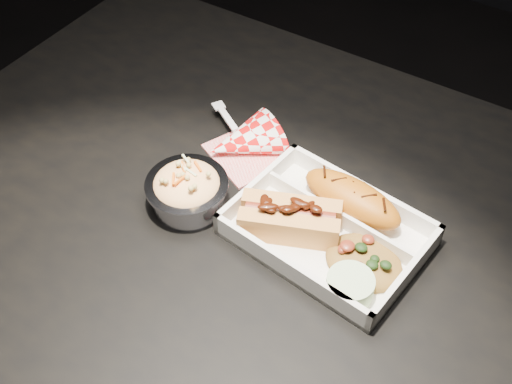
% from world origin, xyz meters
% --- Properties ---
extents(dining_table, '(1.20, 0.80, 0.75)m').
position_xyz_m(dining_table, '(0.00, 0.00, 0.66)').
color(dining_table, black).
rests_on(dining_table, ground).
extents(food_tray, '(0.27, 0.21, 0.04)m').
position_xyz_m(food_tray, '(0.06, 0.00, 0.76)').
color(food_tray, white).
rests_on(food_tray, dining_table).
extents(fried_pastry, '(0.16, 0.08, 0.05)m').
position_xyz_m(fried_pastry, '(0.07, 0.06, 0.78)').
color(fried_pastry, '#B35F11').
rests_on(fried_pastry, food_tray).
extents(hotdog, '(0.15, 0.11, 0.06)m').
position_xyz_m(hotdog, '(0.02, -0.02, 0.78)').
color(hotdog, '#D69149').
rests_on(hotdog, food_tray).
extents(fried_rice_mound, '(0.12, 0.10, 0.03)m').
position_xyz_m(fried_rice_mound, '(0.13, -0.02, 0.77)').
color(fried_rice_mound, olive).
rests_on(fried_rice_mound, food_tray).
extents(cupcake_liner, '(0.06, 0.06, 0.03)m').
position_xyz_m(cupcake_liner, '(0.13, -0.07, 0.77)').
color(cupcake_liner, '#BAD8A3').
rests_on(cupcake_liner, food_tray).
extents(foil_coleslaw_cup, '(0.12, 0.12, 0.07)m').
position_xyz_m(foil_coleslaw_cup, '(-0.13, -0.05, 0.78)').
color(foil_coleslaw_cup, silver).
rests_on(foil_coleslaw_cup, dining_table).
extents(napkin_fork, '(0.17, 0.15, 0.10)m').
position_xyz_m(napkin_fork, '(-0.13, 0.08, 0.77)').
color(napkin_fork, red).
rests_on(napkin_fork, dining_table).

